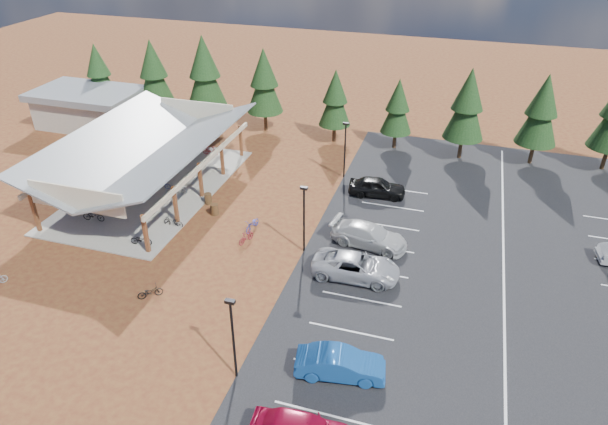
% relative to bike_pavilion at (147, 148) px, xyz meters
% --- Properties ---
extents(ground, '(140.00, 140.00, 0.00)m').
position_rel_bike_pavilion_xyz_m(ground, '(10.00, -7.00, -3.82)').
color(ground, '#572416').
rests_on(ground, ground).
extents(asphalt_lot, '(27.00, 44.00, 0.04)m').
position_rel_bike_pavilion_xyz_m(asphalt_lot, '(28.50, -4.00, -3.80)').
color(asphalt_lot, black).
rests_on(asphalt_lot, ground).
extents(concrete_pad, '(10.60, 18.60, 0.10)m').
position_rel_bike_pavilion_xyz_m(concrete_pad, '(0.00, 0.00, -3.77)').
color(concrete_pad, gray).
rests_on(concrete_pad, ground).
extents(bike_pavilion, '(11.65, 19.40, 4.97)m').
position_rel_bike_pavilion_xyz_m(bike_pavilion, '(0.00, 0.00, 0.00)').
color(bike_pavilion, brown).
rests_on(bike_pavilion, concrete_pad).
extents(outbuilding, '(11.00, 7.00, 3.90)m').
position_rel_bike_pavilion_xyz_m(outbuilding, '(-14.00, 11.00, -1.80)').
color(outbuilding, '#ADA593').
rests_on(outbuilding, ground).
extents(lamp_post_0, '(0.50, 0.25, 5.14)m').
position_rel_bike_pavilion_xyz_m(lamp_post_0, '(15.00, -17.00, -0.85)').
color(lamp_post_0, black).
rests_on(lamp_post_0, ground).
extents(lamp_post_1, '(0.50, 0.25, 5.14)m').
position_rel_bike_pavilion_xyz_m(lamp_post_1, '(15.00, -5.00, -0.85)').
color(lamp_post_1, black).
rests_on(lamp_post_1, ground).
extents(lamp_post_2, '(0.50, 0.25, 5.14)m').
position_rel_bike_pavilion_xyz_m(lamp_post_2, '(15.00, 7.00, -0.85)').
color(lamp_post_2, black).
rests_on(lamp_post_2, ground).
extents(trash_bin_0, '(0.60, 0.60, 0.90)m').
position_rel_bike_pavilion_xyz_m(trash_bin_0, '(6.82, -2.27, -3.37)').
color(trash_bin_0, '#4D331B').
rests_on(trash_bin_0, ground).
extents(trash_bin_1, '(0.60, 0.60, 0.90)m').
position_rel_bike_pavilion_xyz_m(trash_bin_1, '(5.58, -0.84, -3.37)').
color(trash_bin_1, '#4D331B').
rests_on(trash_bin_1, ground).
extents(pine_0, '(3.38, 3.38, 7.86)m').
position_rel_bike_pavilion_xyz_m(pine_0, '(-14.74, 14.63, 0.98)').
color(pine_0, '#382314').
rests_on(pine_0, ground).
extents(pine_1, '(3.80, 3.80, 8.86)m').
position_rel_bike_pavilion_xyz_m(pine_1, '(-7.66, 14.40, 1.58)').
color(pine_1, '#382314').
rests_on(pine_1, ground).
extents(pine_2, '(4.15, 4.15, 9.68)m').
position_rel_bike_pavilion_xyz_m(pine_2, '(-1.71, 14.53, 2.09)').
color(pine_2, '#382314').
rests_on(pine_2, ground).
extents(pine_3, '(3.72, 3.72, 8.67)m').
position_rel_bike_pavilion_xyz_m(pine_3, '(4.52, 15.26, 1.47)').
color(pine_3, '#382314').
rests_on(pine_3, ground).
extents(pine_4, '(3.16, 3.16, 7.37)m').
position_rel_bike_pavilion_xyz_m(pine_4, '(12.15, 14.57, 0.67)').
color(pine_4, '#382314').
rests_on(pine_4, ground).
extents(pine_5, '(2.99, 2.99, 6.96)m').
position_rel_bike_pavilion_xyz_m(pine_5, '(18.25, 14.71, 0.42)').
color(pine_5, '#382314').
rests_on(pine_5, ground).
extents(pine_6, '(3.71, 3.71, 8.65)m').
position_rel_bike_pavilion_xyz_m(pine_6, '(24.55, 14.20, 1.46)').
color(pine_6, '#382314').
rests_on(pine_6, ground).
extents(pine_7, '(3.64, 3.64, 8.49)m').
position_rel_bike_pavilion_xyz_m(pine_7, '(30.93, 14.96, 1.36)').
color(pine_7, '#382314').
rests_on(pine_7, ground).
extents(bike_0, '(1.80, 0.81, 0.92)m').
position_rel_bike_pavilion_xyz_m(bike_0, '(-1.56, -6.01, -3.27)').
color(bike_0, black).
rests_on(bike_0, concrete_pad).
extents(bike_1, '(1.65, 0.63, 0.97)m').
position_rel_bike_pavilion_xyz_m(bike_1, '(-0.94, -3.90, -3.24)').
color(bike_1, gray).
rests_on(bike_1, concrete_pad).
extents(bike_2, '(1.63, 0.87, 0.81)m').
position_rel_bike_pavilion_xyz_m(bike_2, '(-3.27, 1.45, -3.32)').
color(bike_2, '#193197').
rests_on(bike_2, concrete_pad).
extents(bike_3, '(1.68, 0.89, 0.97)m').
position_rel_bike_pavilion_xyz_m(bike_3, '(-1.79, 5.75, -3.24)').
color(bike_3, maroon).
rests_on(bike_3, concrete_pad).
extents(bike_4, '(1.65, 0.80, 0.83)m').
position_rel_bike_pavilion_xyz_m(bike_4, '(3.69, -7.80, -3.31)').
color(bike_4, black).
rests_on(bike_4, concrete_pad).
extents(bike_5, '(1.93, 1.04, 1.11)m').
position_rel_bike_pavilion_xyz_m(bike_5, '(2.45, -0.41, -3.17)').
color(bike_5, gray).
rests_on(bike_5, concrete_pad).
extents(bike_6, '(1.62, 0.94, 0.80)m').
position_rel_bike_pavilion_xyz_m(bike_6, '(0.77, 0.09, -3.32)').
color(bike_6, navy).
rests_on(bike_6, concrete_pad).
extents(bike_7, '(1.63, 0.49, 0.97)m').
position_rel_bike_pavilion_xyz_m(bike_7, '(1.71, 7.64, -3.24)').
color(bike_7, maroon).
rests_on(bike_7, concrete_pad).
extents(bike_12, '(1.57, 1.44, 0.83)m').
position_rel_bike_pavilion_xyz_m(bike_12, '(7.31, -12.66, -3.41)').
color(bike_12, black).
rests_on(bike_12, ground).
extents(bike_14, '(0.87, 1.87, 0.95)m').
position_rel_bike_pavilion_xyz_m(bike_14, '(10.49, -3.47, -3.35)').
color(bike_14, '#27329E').
rests_on(bike_14, ground).
extents(bike_15, '(0.92, 1.61, 0.93)m').
position_rel_bike_pavilion_xyz_m(bike_15, '(10.69, -5.18, -3.36)').
color(bike_15, maroon).
rests_on(bike_15, ground).
extents(bike_16, '(1.66, 0.62, 0.86)m').
position_rel_bike_pavilion_xyz_m(bike_16, '(4.59, -4.82, -3.39)').
color(bike_16, black).
rests_on(bike_16, ground).
extents(car_1, '(4.90, 2.39, 1.55)m').
position_rel_bike_pavilion_xyz_m(car_1, '(20.18, -15.34, -3.01)').
color(car_1, '#184F9B').
rests_on(car_1, asphalt_lot).
extents(car_2, '(5.81, 2.83, 1.59)m').
position_rel_bike_pavilion_xyz_m(car_2, '(19.13, -6.83, -2.99)').
color(car_2, '#A4A5AC').
rests_on(car_2, asphalt_lot).
extents(car_3, '(5.78, 3.04, 1.60)m').
position_rel_bike_pavilion_xyz_m(car_3, '(19.22, -2.95, -2.98)').
color(car_3, '#B7B7B7').
rests_on(car_3, asphalt_lot).
extents(car_4, '(4.82, 2.32, 1.59)m').
position_rel_bike_pavilion_xyz_m(car_4, '(18.41, 4.49, -2.99)').
color(car_4, black).
rests_on(car_4, asphalt_lot).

